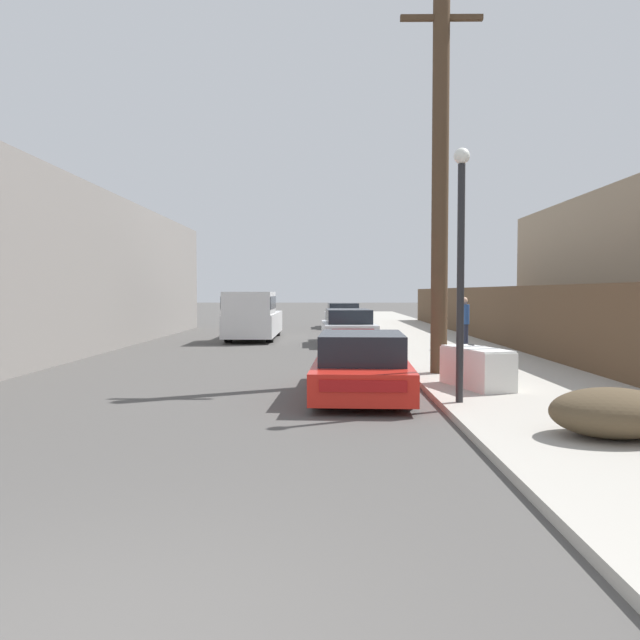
% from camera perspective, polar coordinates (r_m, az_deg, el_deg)
% --- Properties ---
extents(sidewalk_curb, '(4.20, 63.00, 0.12)m').
position_cam_1_polar(sidewalk_curb, '(26.87, 9.15, -1.44)').
color(sidewalk_curb, '#ADA89E').
rests_on(sidewalk_curb, ground).
extents(discarded_fridge, '(1.14, 1.84, 0.77)m').
position_cam_1_polar(discarded_fridge, '(12.21, 14.12, -4.24)').
color(discarded_fridge, white).
rests_on(discarded_fridge, sidewalk_curb).
extents(parked_sports_car_red, '(1.91, 4.56, 1.18)m').
position_cam_1_polar(parked_sports_car_red, '(11.69, 3.80, -4.24)').
color(parked_sports_car_red, red).
rests_on(parked_sports_car_red, ground).
extents(car_parked_mid, '(2.01, 4.71, 1.29)m').
position_cam_1_polar(car_parked_mid, '(23.20, 2.57, -0.68)').
color(car_parked_mid, silver).
rests_on(car_parked_mid, ground).
extents(car_parked_far, '(1.97, 4.12, 1.33)m').
position_cam_1_polar(car_parked_far, '(33.68, 2.09, 0.36)').
color(car_parked_far, silver).
rests_on(car_parked_far, ground).
extents(pickup_truck, '(1.94, 5.89, 1.93)m').
position_cam_1_polar(pickup_truck, '(25.08, -6.17, 0.34)').
color(pickup_truck, silver).
rests_on(pickup_truck, ground).
extents(utility_pole, '(1.80, 0.37, 8.66)m').
position_cam_1_polar(utility_pole, '(14.37, 10.93, 12.94)').
color(utility_pole, '#4C3826').
rests_on(utility_pole, sidewalk_curb).
extents(street_lamp, '(0.26, 0.26, 4.13)m').
position_cam_1_polar(street_lamp, '(10.42, 12.75, 5.94)').
color(street_lamp, '#232326').
rests_on(street_lamp, sidewalk_curb).
extents(brush_pile, '(1.54, 1.20, 0.62)m').
position_cam_1_polar(brush_pile, '(8.63, 25.16, -7.67)').
color(brush_pile, brown).
rests_on(brush_pile, sidewalk_curb).
extents(wooden_fence, '(0.08, 37.81, 2.00)m').
position_cam_1_polar(wooden_fence, '(22.39, 15.98, 0.40)').
color(wooden_fence, brown).
rests_on(wooden_fence, sidewalk_curb).
extents(pedestrian, '(0.34, 0.34, 1.65)m').
position_cam_1_polar(pedestrian, '(20.31, 13.02, -0.21)').
color(pedestrian, '#282D42').
rests_on(pedestrian, sidewalk_curb).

